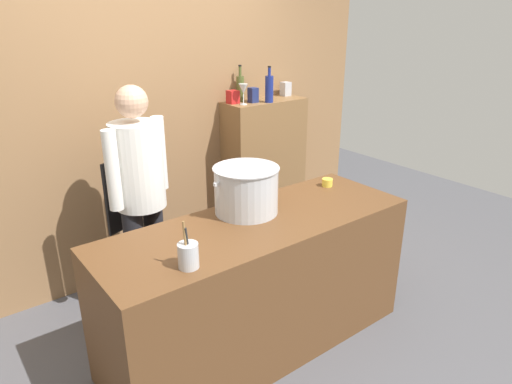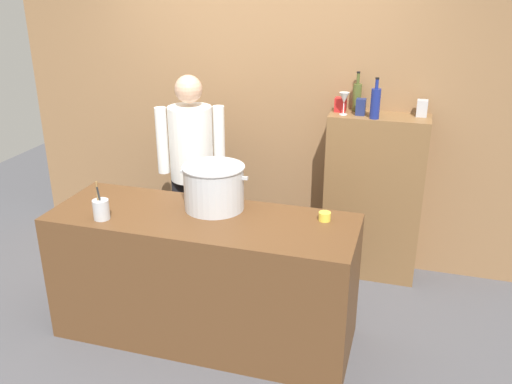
% 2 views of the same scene
% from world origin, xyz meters
% --- Properties ---
extents(ground_plane, '(8.00, 8.00, 0.00)m').
position_xyz_m(ground_plane, '(0.00, 0.00, 0.00)').
color(ground_plane, '#4C4C51').
extents(brick_back_panel, '(4.40, 0.10, 3.00)m').
position_xyz_m(brick_back_panel, '(0.00, 1.40, 1.50)').
color(brick_back_panel, olive).
rests_on(brick_back_panel, ground_plane).
extents(prep_counter, '(2.01, 0.70, 0.90)m').
position_xyz_m(prep_counter, '(0.00, 0.00, 0.45)').
color(prep_counter, brown).
rests_on(prep_counter, ground_plane).
extents(bar_cabinet, '(0.76, 0.32, 1.36)m').
position_xyz_m(bar_cabinet, '(1.00, 1.19, 0.68)').
color(bar_cabinet, brown).
rests_on(bar_cabinet, ground_plane).
extents(chef, '(0.50, 0.40, 1.66)m').
position_xyz_m(chef, '(-0.40, 0.79, 0.96)').
color(chef, black).
rests_on(chef, ground_plane).
extents(stockpot_large, '(0.47, 0.41, 0.30)m').
position_xyz_m(stockpot_large, '(0.03, 0.16, 1.05)').
color(stockpot_large, '#B7BABF').
rests_on(stockpot_large, prep_counter).
extents(utensil_crock, '(0.10, 0.10, 0.25)m').
position_xyz_m(utensil_crock, '(-0.60, -0.21, 0.97)').
color(utensil_crock, '#B7BABF').
rests_on(utensil_crock, prep_counter).
extents(butter_jar, '(0.08, 0.08, 0.06)m').
position_xyz_m(butter_jar, '(0.77, 0.17, 0.93)').
color(butter_jar, yellow).
rests_on(butter_jar, prep_counter).
extents(wine_bottle_cobalt, '(0.07, 0.07, 0.30)m').
position_xyz_m(wine_bottle_cobalt, '(0.96, 1.08, 1.47)').
color(wine_bottle_cobalt, navy).
rests_on(wine_bottle_cobalt, bar_cabinet).
extents(wine_bottle_olive, '(0.07, 0.07, 0.31)m').
position_xyz_m(wine_bottle_olive, '(0.80, 1.28, 1.47)').
color(wine_bottle_olive, '#475123').
rests_on(wine_bottle_olive, bar_cabinet).
extents(wine_glass_short, '(0.08, 0.08, 0.17)m').
position_xyz_m(wine_glass_short, '(0.73, 1.13, 1.48)').
color(wine_glass_short, silver).
rests_on(wine_glass_short, bar_cabinet).
extents(spice_tin_navy, '(0.07, 0.07, 0.13)m').
position_xyz_m(spice_tin_navy, '(0.85, 1.16, 1.42)').
color(spice_tin_navy, navy).
rests_on(spice_tin_navy, bar_cabinet).
extents(spice_tin_red, '(0.09, 0.09, 0.11)m').
position_xyz_m(spice_tin_red, '(0.69, 1.23, 1.41)').
color(spice_tin_red, red).
rests_on(spice_tin_red, bar_cabinet).
extents(spice_tin_silver, '(0.08, 0.08, 0.12)m').
position_xyz_m(spice_tin_silver, '(1.30, 1.25, 1.42)').
color(spice_tin_silver, '#B2B2B7').
rests_on(spice_tin_silver, bar_cabinet).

